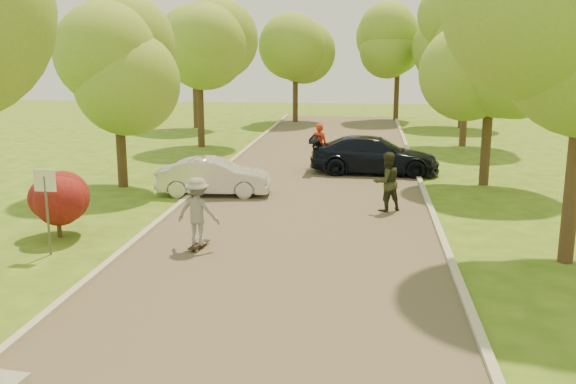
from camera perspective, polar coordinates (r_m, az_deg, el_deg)
The scene contains 20 objects.
ground at distance 11.76m, azimuth -3.31°, elevation -12.76°, with size 100.00×100.00×0.00m, color #365F16.
road at distance 19.22m, azimuth 0.93°, elevation -2.53°, with size 8.00×60.00×0.01m, color #4C4438.
curb_left at distance 20.03m, azimuth -10.67°, elevation -1.97°, with size 0.18×60.00×0.12m, color #B2AD9E.
curb_right at distance 19.22m, azimuth 13.04°, elevation -2.70°, with size 0.18×60.00×0.12m, color #B2AD9E.
street_sign at distance 16.76m, azimuth -20.73°, elevation -0.15°, with size 0.55×0.06×2.17m.
red_shrub at distance 18.38m, azimuth -19.86°, elevation -0.49°, with size 1.70×1.70×1.95m.
tree_l_midb at distance 24.10m, azimuth -14.61°, elevation 11.18°, with size 4.30×4.20×6.62m.
tree_l_far at distance 33.50m, azimuth -7.61°, elevation 13.29°, with size 4.92×4.80×7.79m.
tree_r_midb at distance 24.88m, azimuth 18.15°, elevation 11.68°, with size 4.51×4.40×7.01m.
tree_r_far at distance 34.85m, azimuth 16.18°, elevation 13.49°, with size 5.33×5.20×8.34m.
tree_bg_a at distance 41.84m, azimuth -8.06°, elevation 12.92°, with size 5.12×5.00×7.72m.
tree_bg_b at distance 42.91m, azimuth 15.82°, elevation 12.87°, with size 5.12×5.00×7.95m.
tree_bg_c at distance 44.69m, azimuth 0.94°, elevation 12.64°, with size 4.92×4.80×7.33m.
tree_bg_d at distance 46.50m, azimuth 10.06°, elevation 12.82°, with size 5.12×5.00×7.72m.
silver_sedan at distance 22.57m, azimuth -6.59°, elevation 1.36°, with size 1.37×3.94×1.30m, color silver.
dark_sedan at distance 26.53m, azimuth 7.68°, elevation 3.27°, with size 2.14×5.25×1.52m, color black.
longboard at distance 16.72m, azimuth -7.91°, elevation -4.67°, with size 0.39×0.92×0.10m.
skateboarder at distance 16.48m, azimuth -8.01°, elevation -1.71°, with size 1.13×0.65×1.75m, color gray.
person_striped at distance 27.60m, azimuth 2.76°, elevation 4.15°, with size 0.70×0.46×1.92m, color red.
person_olive at distance 20.35m, azimuth 8.76°, elevation 0.89°, with size 0.92×0.71×1.89m, color #282D1B.
Camera 1 is at (1.95, -10.44, 5.05)m, focal length 40.00 mm.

